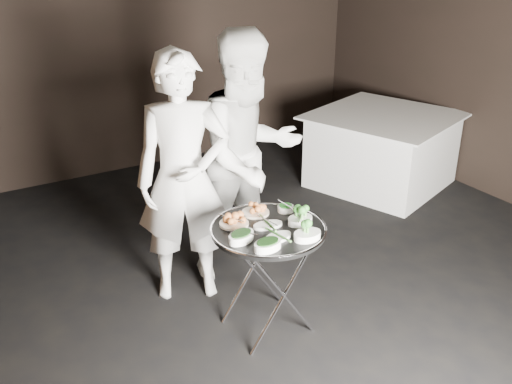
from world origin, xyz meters
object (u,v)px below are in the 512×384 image
tray_stand (268,274)px  waiter_left (183,180)px  waiter_right (249,156)px  serving_tray (268,229)px  dining_table (382,150)px

tray_stand → waiter_left: waiter_left is taller
tray_stand → waiter_left: (-0.27, 0.69, 0.48)m
waiter_right → serving_tray: bearing=-115.0°
serving_tray → waiter_left: 0.75m
waiter_left → waiter_right: waiter_right is taller
tray_stand → serving_tray: bearing=180.0°
waiter_right → dining_table: (2.04, 0.72, -0.55)m
serving_tray → waiter_left: size_ratio=0.41×
tray_stand → waiter_left: bearing=111.2°
waiter_right → dining_table: size_ratio=1.39×
waiter_right → dining_table: bearing=16.4°
serving_tray → dining_table: bearing=32.1°
waiter_left → waiter_right: size_ratio=0.96×
tray_stand → dining_table: dining_table is taller
waiter_left → waiter_right: (0.57, 0.07, 0.04)m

